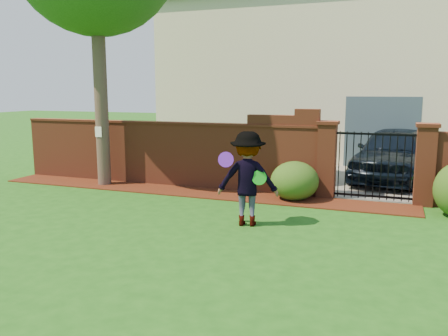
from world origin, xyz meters
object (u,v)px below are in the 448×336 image
(car, at_px, (392,155))
(frisbee_green, at_px, (259,178))
(man, at_px, (247,179))
(frisbee_purple, at_px, (226,160))

(car, relative_size, frisbee_green, 16.25)
(man, bearing_deg, frisbee_purple, 27.25)
(man, relative_size, frisbee_green, 6.49)
(car, height_order, frisbee_purple, car)
(car, xyz_separation_m, frisbee_green, (-2.33, -5.71, 0.20))
(frisbee_purple, bearing_deg, frisbee_green, 17.37)
(car, relative_size, man, 2.50)
(man, xyz_separation_m, frisbee_green, (0.26, -0.08, 0.06))
(frisbee_green, bearing_deg, man, 162.72)
(car, xyz_separation_m, man, (-2.59, -5.63, 0.13))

